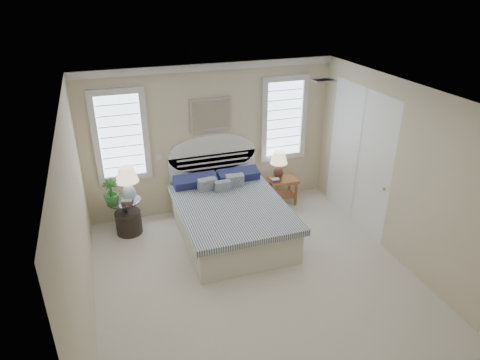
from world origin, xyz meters
name	(u,v)px	position (x,y,z in m)	size (l,w,h in m)	color
floor	(260,286)	(0.00, 0.00, 0.00)	(4.50, 5.00, 0.01)	beige
ceiling	(265,100)	(0.00, 0.00, 2.70)	(4.50, 5.00, 0.01)	white
wall_back	(211,139)	(0.00, 2.50, 1.35)	(4.50, 0.02, 2.70)	beige
wall_left	(79,233)	(-2.25, 0.00, 1.35)	(0.02, 5.00, 2.70)	beige
wall_right	(407,179)	(2.25, 0.00, 1.35)	(0.02, 5.00, 2.70)	beige
crown_molding	(209,67)	(0.00, 2.46, 2.64)	(4.50, 0.08, 0.12)	silver
hvac_vent	(323,80)	(1.20, 0.80, 2.68)	(0.30, 0.20, 0.02)	#B2B2B2
switch_plate	(159,157)	(-0.95, 2.48, 1.15)	(0.08, 0.01, 0.12)	silver
window_left	(121,136)	(-1.55, 2.48, 1.60)	(0.90, 0.06, 1.60)	silver
window_right	(284,119)	(1.40, 2.48, 1.60)	(0.90, 0.06, 1.60)	silver
painting	(211,115)	(0.00, 2.46, 1.82)	(0.74, 0.04, 0.58)	silver
closet_door	(358,158)	(2.23, 1.20, 1.20)	(0.02, 1.80, 2.40)	white
bed	(229,214)	(0.00, 1.46, 0.39)	(1.72, 2.28, 1.47)	beige
side_table_left	(125,213)	(-1.65, 2.05, 0.39)	(0.56, 0.56, 0.63)	black
nightstand_right	(283,185)	(1.30, 2.15, 0.39)	(0.50, 0.40, 0.53)	#995C32
floor_pot	(129,222)	(-1.62, 2.04, 0.20)	(0.44, 0.44, 0.40)	black
lamp_left	(127,180)	(-1.55, 2.01, 1.00)	(0.41, 0.41, 0.61)	white
lamp_right	(279,162)	(1.21, 2.21, 0.85)	(0.33, 0.33, 0.53)	black
potted_plant	(111,192)	(-1.83, 1.96, 0.85)	(0.25, 0.25, 0.45)	#2A6B2C
books_left	(127,201)	(-1.60, 1.92, 0.67)	(0.21, 0.17, 0.08)	maroon
books_right	(276,180)	(1.10, 2.07, 0.56)	(0.16, 0.11, 0.06)	maroon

